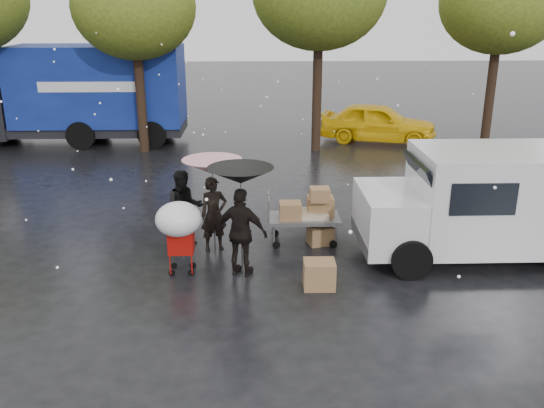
{
  "coord_description": "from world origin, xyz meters",
  "views": [
    {
      "loc": [
        0.35,
        -9.76,
        4.8
      ],
      "look_at": [
        0.68,
        1.0,
        1.1
      ],
      "focal_mm": 38.0,
      "sensor_mm": 36.0,
      "label": 1
    }
  ],
  "objects_px": {
    "vendor_cart": "(308,211)",
    "white_van": "(493,202)",
    "person_pink": "(214,214)",
    "blue_truck": "(77,95)",
    "person_black": "(242,232)",
    "yellow_taxi": "(378,123)",
    "shopping_cart": "(179,223)"
  },
  "relations": [
    {
      "from": "vendor_cart",
      "to": "white_van",
      "type": "bearing_deg",
      "value": -12.65
    },
    {
      "from": "person_pink",
      "to": "blue_truck",
      "type": "distance_m",
      "value": 11.68
    },
    {
      "from": "person_black",
      "to": "blue_truck",
      "type": "relative_size",
      "value": 0.2
    },
    {
      "from": "person_black",
      "to": "blue_truck",
      "type": "xyz_separation_m",
      "value": [
        -6.2,
        11.4,
        0.91
      ]
    },
    {
      "from": "person_pink",
      "to": "yellow_taxi",
      "type": "bearing_deg",
      "value": 41.42
    },
    {
      "from": "shopping_cart",
      "to": "blue_truck",
      "type": "xyz_separation_m",
      "value": [
        -5.06,
        11.44,
        0.69
      ]
    },
    {
      "from": "vendor_cart",
      "to": "white_van",
      "type": "xyz_separation_m",
      "value": [
        3.57,
        -0.8,
        0.43
      ]
    },
    {
      "from": "vendor_cart",
      "to": "shopping_cart",
      "type": "distance_m",
      "value": 2.96
    },
    {
      "from": "shopping_cart",
      "to": "white_van",
      "type": "distance_m",
      "value": 6.12
    },
    {
      "from": "white_van",
      "to": "blue_truck",
      "type": "relative_size",
      "value": 0.59
    },
    {
      "from": "vendor_cart",
      "to": "blue_truck",
      "type": "height_order",
      "value": "blue_truck"
    },
    {
      "from": "shopping_cart",
      "to": "blue_truck",
      "type": "height_order",
      "value": "blue_truck"
    },
    {
      "from": "person_pink",
      "to": "vendor_cart",
      "type": "relative_size",
      "value": 1.02
    },
    {
      "from": "shopping_cart",
      "to": "person_black",
      "type": "bearing_deg",
      "value": 1.75
    },
    {
      "from": "blue_truck",
      "to": "yellow_taxi",
      "type": "xyz_separation_m",
      "value": [
        11.04,
        -0.26,
        -1.04
      ]
    },
    {
      "from": "person_pink",
      "to": "person_black",
      "type": "bearing_deg",
      "value": -83.76
    },
    {
      "from": "vendor_cart",
      "to": "white_van",
      "type": "height_order",
      "value": "white_van"
    },
    {
      "from": "blue_truck",
      "to": "shopping_cart",
      "type": "bearing_deg",
      "value": -66.14
    },
    {
      "from": "person_black",
      "to": "white_van",
      "type": "relative_size",
      "value": 0.34
    },
    {
      "from": "shopping_cart",
      "to": "white_van",
      "type": "height_order",
      "value": "white_van"
    },
    {
      "from": "shopping_cart",
      "to": "blue_truck",
      "type": "distance_m",
      "value": 12.53
    },
    {
      "from": "person_black",
      "to": "yellow_taxi",
      "type": "distance_m",
      "value": 12.15
    },
    {
      "from": "person_pink",
      "to": "person_black",
      "type": "xyz_separation_m",
      "value": [
        0.59,
        -1.2,
        0.07
      ]
    },
    {
      "from": "vendor_cart",
      "to": "shopping_cart",
      "type": "relative_size",
      "value": 1.04
    },
    {
      "from": "blue_truck",
      "to": "white_van",
      "type": "bearing_deg",
      "value": -43.85
    },
    {
      "from": "person_pink",
      "to": "yellow_taxi",
      "type": "xyz_separation_m",
      "value": [
        5.43,
        9.94,
        -0.05
      ]
    },
    {
      "from": "white_van",
      "to": "blue_truck",
      "type": "bearing_deg",
      "value": 136.15
    },
    {
      "from": "shopping_cart",
      "to": "person_pink",
      "type": "bearing_deg",
      "value": 66.13
    },
    {
      "from": "person_black",
      "to": "white_van",
      "type": "distance_m",
      "value": 5.0
    },
    {
      "from": "vendor_cart",
      "to": "shopping_cart",
      "type": "xyz_separation_m",
      "value": [
        -2.51,
        -1.54,
        0.34
      ]
    },
    {
      "from": "vendor_cart",
      "to": "person_black",
      "type": "bearing_deg",
      "value": -132.35
    },
    {
      "from": "person_pink",
      "to": "white_van",
      "type": "distance_m",
      "value": 5.57
    }
  ]
}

